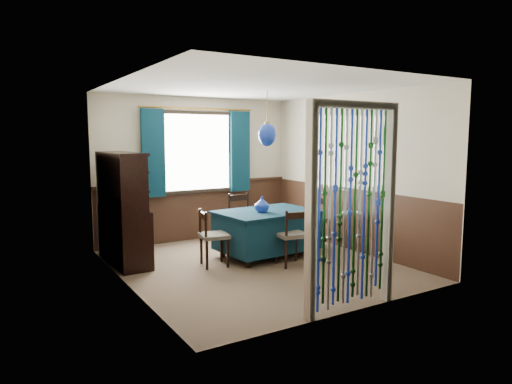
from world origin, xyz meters
TOP-DOWN VIEW (x-y plane):
  - floor at (0.00, 0.00)m, footprint 4.00×4.00m
  - ceiling at (0.00, 0.00)m, footprint 4.00×4.00m
  - wall_back at (0.00, 2.00)m, footprint 3.60×0.00m
  - wall_front at (0.00, -2.00)m, footprint 3.60×0.00m
  - wall_left at (-1.80, 0.00)m, footprint 0.00×4.00m
  - wall_right at (1.80, 0.00)m, footprint 0.00×4.00m
  - wainscot_back at (0.00, 1.99)m, footprint 3.60×0.00m
  - wainscot_front at (0.00, -1.99)m, footprint 3.60×0.00m
  - wainscot_left at (-1.79, 0.00)m, footprint 0.00×4.00m
  - wainscot_right at (1.79, 0.00)m, footprint 0.00×4.00m
  - window at (0.00, 1.95)m, footprint 1.32×0.12m
  - doorway at (0.00, -1.94)m, footprint 1.16×0.12m
  - dining_table at (0.41, 0.34)m, footprint 1.54×1.12m
  - chair_near at (0.44, -0.28)m, footprint 0.45×0.44m
  - chair_far at (0.39, 1.02)m, footprint 0.46×0.44m
  - chair_left at (-0.53, 0.30)m, footprint 0.44×0.46m
  - chair_right at (1.30, 0.40)m, footprint 0.48×0.50m
  - sideboard at (-1.57, 1.07)m, footprint 0.47×1.24m
  - pendant_lamp at (0.41, 0.34)m, footprint 0.27×0.27m
  - vase_table at (0.28, 0.28)m, footprint 0.26×0.26m
  - bowl_shelf at (-1.51, 0.84)m, footprint 0.23×0.23m
  - vase_sideboard at (-1.51, 1.41)m, footprint 0.23×0.23m

SIDE VIEW (x-z plane):
  - floor at x=0.00m, z-range 0.00..0.00m
  - dining_table at x=0.41m, z-range 0.06..0.76m
  - chair_left at x=-0.53m, z-range 0.03..0.83m
  - chair_near at x=0.44m, z-range 0.03..0.84m
  - chair_right at x=1.30m, z-range 0.03..0.88m
  - chair_far at x=0.39m, z-range 0.03..0.92m
  - wainscot_back at x=0.00m, z-range -1.30..2.30m
  - wainscot_front at x=0.00m, z-range -1.30..2.30m
  - wainscot_left at x=-1.79m, z-range -1.50..2.50m
  - wainscot_right at x=1.79m, z-range -1.50..2.50m
  - sideboard at x=-1.57m, z-range -0.24..1.37m
  - vase_table at x=0.28m, z-range 0.70..0.92m
  - vase_sideboard at x=-1.51m, z-range 0.80..1.01m
  - doorway at x=0.00m, z-range -0.04..2.14m
  - bowl_shelf at x=-1.51m, z-range 1.10..1.14m
  - wall_back at x=0.00m, z-range -0.55..3.05m
  - wall_front at x=0.00m, z-range -0.55..3.05m
  - wall_left at x=-1.80m, z-range -0.75..3.25m
  - wall_right at x=1.80m, z-range -0.75..3.25m
  - window at x=0.00m, z-range 0.84..2.26m
  - pendant_lamp at x=0.41m, z-range 1.44..2.26m
  - ceiling at x=0.00m, z-range 2.50..2.50m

